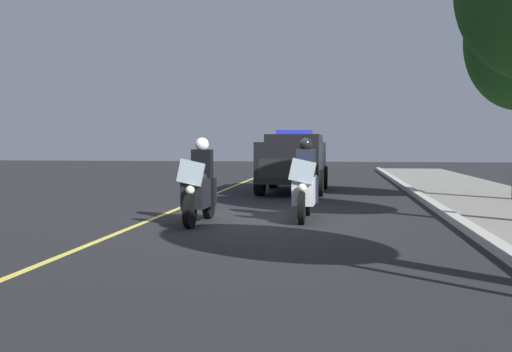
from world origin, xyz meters
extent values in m
plane|color=black|center=(0.00, 0.00, 0.00)|extent=(80.00, 80.00, 0.00)
cube|color=#B7B5AD|center=(0.00, 4.10, 0.07)|extent=(48.00, 0.24, 0.15)
cube|color=#E0D14C|center=(0.00, -2.14, 0.00)|extent=(48.00, 0.12, 0.01)
cylinder|color=black|center=(1.61, -1.01, 0.32)|extent=(0.64, 0.13, 0.64)
cylinder|color=black|center=(0.11, -0.98, 0.32)|extent=(0.64, 0.15, 0.64)
cube|color=black|center=(0.88, -1.00, 0.62)|extent=(1.21, 0.46, 0.56)
ellipsoid|color=black|center=(0.93, -1.00, 0.92)|extent=(0.57, 0.33, 0.24)
cube|color=silver|center=(1.51, -1.01, 1.05)|extent=(0.07, 0.56, 0.53)
sphere|color=#F9F4CC|center=(1.57, -1.01, 0.72)|extent=(0.17, 0.17, 0.17)
sphere|color=red|center=(1.38, -1.17, 0.98)|extent=(0.09, 0.09, 0.09)
sphere|color=#1933F2|center=(1.39, -0.85, 0.98)|extent=(0.09, 0.09, 0.09)
cube|color=black|center=(0.65, -0.99, 1.18)|extent=(0.29, 0.41, 0.60)
cube|color=black|center=(0.72, -0.79, 0.62)|extent=(0.18, 0.14, 0.56)
cube|color=black|center=(0.71, -1.19, 0.62)|extent=(0.18, 0.14, 0.56)
sphere|color=white|center=(0.67, -0.99, 1.58)|extent=(0.28, 0.28, 0.28)
cylinder|color=black|center=(0.77, 1.05, 0.32)|extent=(0.64, 0.13, 0.64)
cylinder|color=black|center=(-0.73, 1.08, 0.32)|extent=(0.64, 0.15, 0.64)
cube|color=silver|center=(0.04, 1.06, 0.62)|extent=(1.21, 0.46, 0.56)
ellipsoid|color=silver|center=(0.09, 1.06, 0.92)|extent=(0.57, 0.33, 0.24)
cube|color=silver|center=(0.67, 1.05, 1.05)|extent=(0.07, 0.56, 0.53)
sphere|color=#F9F4CC|center=(0.73, 1.05, 0.72)|extent=(0.17, 0.17, 0.17)
sphere|color=red|center=(0.54, 0.89, 0.98)|extent=(0.09, 0.09, 0.09)
sphere|color=#1933F2|center=(0.54, 1.21, 0.98)|extent=(0.09, 0.09, 0.09)
cube|color=black|center=(-0.19, 1.07, 1.18)|extent=(0.29, 0.41, 0.60)
cube|color=black|center=(-0.13, 1.27, 0.62)|extent=(0.18, 0.14, 0.56)
cube|color=black|center=(-0.13, 0.87, 0.62)|extent=(0.18, 0.14, 0.56)
sphere|color=black|center=(-0.17, 1.07, 1.58)|extent=(0.28, 0.28, 0.28)
cube|color=black|center=(-7.09, 0.29, 1.02)|extent=(4.94, 2.00, 1.24)
cube|color=black|center=(-7.39, 0.30, 1.72)|extent=(2.44, 1.80, 0.36)
cube|color=#2633D8|center=(-7.19, 0.29, 1.98)|extent=(0.30, 1.21, 0.14)
cube|color=black|center=(-4.69, 0.24, 0.88)|extent=(0.15, 1.62, 0.56)
cylinder|color=black|center=(-5.52, 1.16, 0.40)|extent=(0.81, 0.30, 0.80)
cylinder|color=black|center=(-5.56, -0.64, 0.40)|extent=(0.81, 0.30, 0.80)
cylinder|color=black|center=(-8.62, 1.22, 0.40)|extent=(0.81, 0.30, 0.80)
cylinder|color=black|center=(-8.66, -0.58, 0.40)|extent=(0.81, 0.30, 0.80)
camera|label=1|loc=(12.35, 1.77, 1.60)|focal=41.28mm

